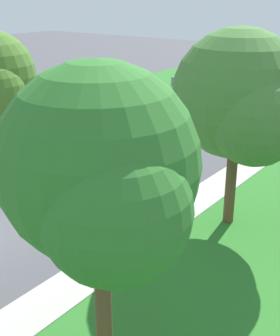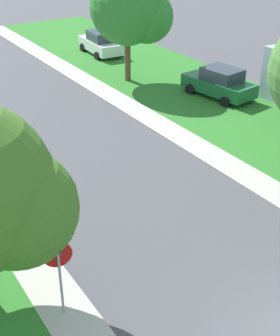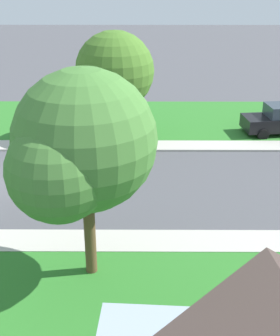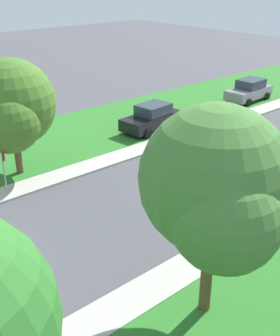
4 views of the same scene
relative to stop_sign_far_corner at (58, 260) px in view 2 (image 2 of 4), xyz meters
name	(u,v)px [view 2 (image 2 of 4)]	position (x,y,z in m)	size (l,w,h in m)	color
sidewalk_east	(179,136)	(9.49, 7.47, -1.84)	(1.40, 56.00, 0.10)	#B7B2A8
lawn_east	(251,116)	(14.19, 7.47, -1.85)	(8.00, 56.00, 0.08)	#2D7528
stop_sign_far_corner	(58,260)	(0.00, 0.00, 0.00)	(0.90, 0.90, 2.77)	#9E9EA3
car_white_kerbside_mid	(101,43)	(13.30, 22.27, -1.01)	(2.23, 4.40, 1.76)	white
car_green_across_road	(219,83)	(14.65, 10.62, -1.01)	(2.49, 4.51, 1.76)	#1E6033
tree_sidewalk_mid	(132,10)	(12.02, 15.78, 2.49)	(4.78, 4.45, 6.76)	brown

